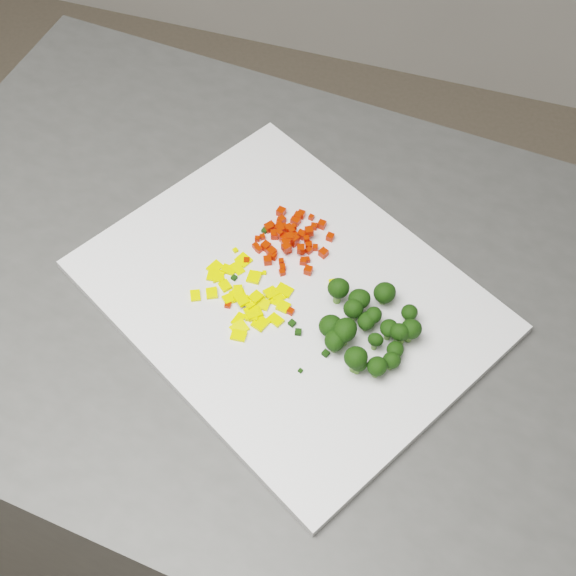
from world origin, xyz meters
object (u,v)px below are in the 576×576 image
(counter_block, at_px, (268,445))
(pepper_pile, at_px, (236,295))
(broccoli_pile, at_px, (375,319))
(carrot_pile, at_px, (293,236))
(cutting_board, at_px, (288,296))

(counter_block, relative_size, pepper_pile, 8.53)
(broccoli_pile, bearing_deg, carrot_pile, 143.09)
(carrot_pile, xyz_separation_m, broccoli_pile, (0.12, -0.09, 0.01))
(cutting_board, bearing_deg, counter_block, 167.14)
(carrot_pile, bearing_deg, pepper_pile, -111.43)
(cutting_board, bearing_deg, broccoli_pile, -11.12)
(counter_block, height_order, broccoli_pile, broccoli_pile)
(cutting_board, bearing_deg, carrot_pile, 102.71)
(cutting_board, height_order, carrot_pile, carrot_pile)
(cutting_board, relative_size, pepper_pile, 3.88)
(carrot_pile, xyz_separation_m, pepper_pile, (-0.04, -0.09, -0.01))
(counter_block, xyz_separation_m, broccoli_pile, (0.14, -0.03, 0.49))
(pepper_pile, bearing_deg, counter_block, 65.62)
(counter_block, xyz_separation_m, carrot_pile, (0.02, 0.06, 0.47))
(carrot_pile, distance_m, pepper_pile, 0.10)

